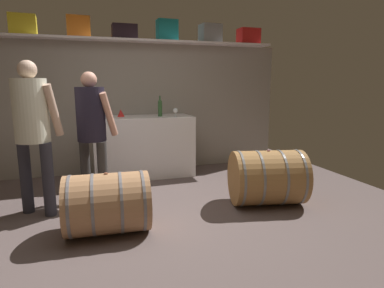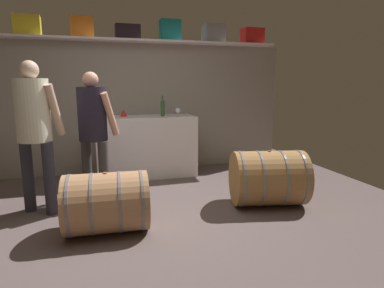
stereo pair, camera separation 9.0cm
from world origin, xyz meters
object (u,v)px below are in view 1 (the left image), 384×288
winemaker_pouring (32,122)px  toolcase_teal (167,30)px  toolcase_red (248,36)px  wine_bottle_green (160,108)px  wine_glass (175,111)px  wine_barrel_far (107,203)px  toolcase_yellow (23,25)px  wine_barrel_near (267,177)px  toolcase_orange (78,27)px  visitor_tasting (92,124)px  toolcase_black (124,32)px  red_funnel (121,113)px  toolcase_grey (210,34)px  work_cabinet (143,146)px

winemaker_pouring → toolcase_teal: bearing=72.9°
toolcase_red → wine_bottle_green: toolcase_red is taller
wine_glass → wine_barrel_far: 2.19m
toolcase_yellow → toolcase_red: (3.56, 0.00, -0.01)m
wine_barrel_near → wine_barrel_far: size_ratio=1.16×
toolcase_orange → toolcase_red: bearing=-3.1°
wine_bottle_green → visitor_tasting: (-1.04, -0.96, -0.11)m
toolcase_red → wine_barrel_near: 2.86m
toolcase_yellow → toolcase_black: (1.43, 0.00, -0.03)m
red_funnel → toolcase_teal: bearing=13.5°
toolcase_grey → wine_barrel_far: bearing=-134.2°
toolcase_orange → work_cabinet: 2.04m
winemaker_pouring → red_funnel: bearing=84.9°
visitor_tasting → wine_glass: bearing=77.7°
work_cabinet → red_funnel: (-0.33, 0.06, 0.53)m
red_funnel → visitor_tasting: size_ratio=0.07×
wine_barrel_far → toolcase_orange: bearing=98.0°
toolcase_teal → work_cabinet: toolcase_teal is taller
wine_bottle_green → wine_barrel_near: wine_bottle_green is taller
red_funnel → wine_barrel_far: 2.18m
wine_bottle_green → work_cabinet: bearing=163.5°
toolcase_red → wine_barrel_far: bearing=-140.5°
wine_glass → winemaker_pouring: bearing=-152.2°
toolcase_black → wine_barrel_far: toolcase_black is taller
toolcase_teal → toolcase_grey: (0.74, 0.00, -0.02)m
toolcase_teal → visitor_tasting: (-1.25, -1.28, -1.33)m
toolcase_grey → work_cabinet: size_ratio=0.22×
wine_bottle_green → wine_barrel_far: bearing=-116.4°
toolcase_teal → wine_bottle_green: bearing=-125.5°
winemaker_pouring → visitor_tasting: bearing=52.3°
work_cabinet → toolcase_grey: bearing=11.6°
work_cabinet → red_funnel: 0.63m
toolcase_orange → red_funnel: toolcase_orange is taller
toolcase_black → visitor_tasting: (-0.57, -1.28, -1.27)m
toolcase_black → red_funnel: (-0.12, -0.19, -1.24)m
toolcase_orange → toolcase_grey: (2.10, 0.00, -0.01)m
toolcase_yellow → toolcase_grey: (2.85, 0.00, 0.01)m
wine_bottle_green → winemaker_pouring: winemaker_pouring is taller
toolcase_yellow → work_cabinet: toolcase_yellow is taller
work_cabinet → winemaker_pouring: winemaker_pouring is taller
toolcase_black → wine_barrel_near: 3.12m
toolcase_orange → visitor_tasting: toolcase_orange is taller
toolcase_yellow → toolcase_teal: toolcase_teal is taller
visitor_tasting → winemaker_pouring: bearing=-116.5°
toolcase_black → toolcase_grey: 1.42m
wine_bottle_green → visitor_tasting: 1.42m
toolcase_grey → wine_bottle_green: size_ratio=1.04×
toolcase_teal → toolcase_grey: toolcase_teal is taller
toolcase_yellow → toolcase_grey: size_ratio=1.05×
toolcase_orange → work_cabinet: toolcase_orange is taller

